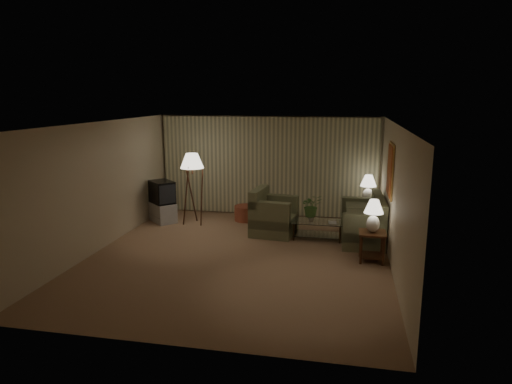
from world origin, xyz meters
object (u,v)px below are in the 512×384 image
Objects in this scene: armchair at (274,216)px; sofa at (362,223)px; tv_cabinet at (163,212)px; crt_tv at (162,192)px; coffee_table at (317,227)px; ottoman at (246,213)px; table_lamp_near at (374,213)px; side_table_far at (367,210)px; vase at (311,218)px; side_table_near at (372,241)px; table_lamp_far at (368,186)px; floor_lamp at (193,187)px.

sofa is at bearing -85.30° from armchair.
armchair is 3.06m from tv_cabinet.
armchair is at bearing 34.18° from crt_tv.
sofa is 2.08× the size of tv_cabinet.
ottoman is (-1.95, 1.20, -0.08)m from coffee_table.
table_lamp_near reaches higher than armchair.
side_table_far is 4.25× the size of vase.
armchair is 2.10× the size of ottoman.
sofa is at bearing 37.25° from tv_cabinet.
coffee_table reaches higher than ottoman.
side_table_near reaches higher than vase.
side_table_near is at bearing -90.00° from table_lamp_far.
coffee_table is at bearing -130.47° from side_table_far.
side_table_far is at bearing 2.82° from ottoman.
crt_tv is at bearing 170.21° from vase.
ottoman is at bearing 57.77° from tv_cabinet.
vase reaches higher than tv_cabinet.
side_table_near and side_table_far have the same top height.
coffee_table is at bearing 0.00° from vase.
sofa reaches higher than side_table_far.
table_lamp_far is at bearing 9.48° from floor_lamp.
crt_tv is (-5.20, 1.92, 0.38)m from side_table_near.
vase is (0.88, -0.17, 0.06)m from armchair.
floor_lamp is at bearing 168.94° from coffee_table.
vase is (1.80, -1.20, 0.29)m from ottoman.
armchair is at bearing -11.98° from floor_lamp.
coffee_table is at bearing 132.65° from table_lamp_near.
coffee_table is at bearing 34.28° from tv_cabinet.
ottoman is at bearing 148.49° from coffee_table.
side_table_far is 0.51× the size of coffee_table.
floor_lamp is 12.87× the size of vase.
vase reaches higher than coffee_table.
sofa is 2.83× the size of table_lamp_near.
floor_lamp is (-4.35, -0.73, -0.06)m from table_lamp_far.
table_lamp_far is 1.95m from vase.
table_lamp_far is (2.19, 1.18, 0.58)m from armchair.
ottoman is 2.18m from vase.
ottoman is at bearing -177.18° from side_table_far.
ottoman is (-3.10, -0.15, -0.81)m from table_lamp_far.
crt_tv is 0.87m from floor_lamp.
table_lamp_far is 5.30m from tv_cabinet.
floor_lamp reaches higher than armchair.
table_lamp_far is at bearing 51.14° from crt_tv.
side_table_far is at bearing 51.14° from tv_cabinet.
tv_cabinet is at bearing 170.21° from vase.
side_table_near is 1.81m from vase.
side_table_far is 0.61m from table_lamp_far.
floor_lamp is at bearing 156.67° from side_table_near.
armchair reaches higher than coffee_table.
side_table_near is (2.19, -1.42, -0.02)m from armchair.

